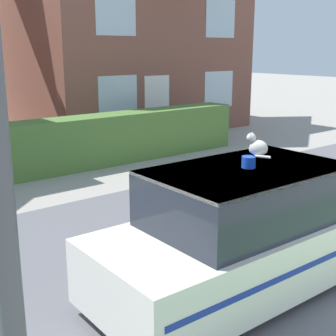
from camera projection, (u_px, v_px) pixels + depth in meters
road_strip at (227, 231)px, 7.77m from camera, size 28.00×5.97×0.01m
garden_hedge at (37, 149)px, 11.10m from camera, size 12.07×0.88×1.29m
police_car at (257, 230)px, 5.85m from camera, size 4.60×1.75×1.72m
cat at (257, 146)px, 5.49m from camera, size 0.23×0.33×0.28m
house_right at (127, 27)px, 17.17m from camera, size 8.30×5.55×7.26m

